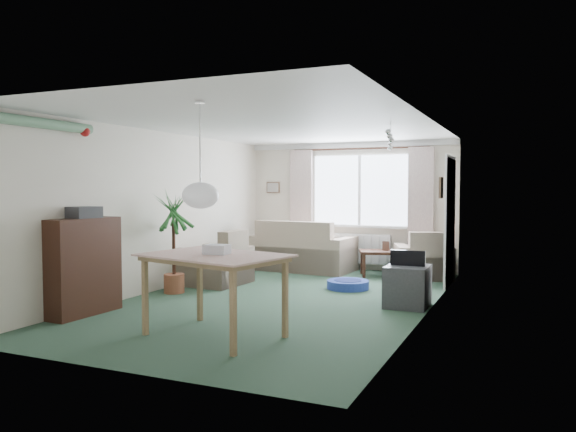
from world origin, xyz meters
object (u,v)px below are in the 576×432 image
at_px(coffee_table, 388,263).
at_px(houseplant, 174,242).
at_px(sofa, 303,245).
at_px(pet_bed, 348,285).
at_px(bookshelf, 83,266).
at_px(armchair_corner, 423,254).
at_px(dining_table, 215,296).
at_px(armchair_left, 215,257).
at_px(tv_cube, 407,286).

distance_m(coffee_table, houseplant, 3.83).
bearing_deg(sofa, pet_bed, 135.34).
xyz_separation_m(coffee_table, bookshelf, (-2.72, -4.44, 0.37)).
bearing_deg(armchair_corner, dining_table, 55.18).
bearing_deg(houseplant, pet_bed, 30.74).
height_order(armchair_left, dining_table, armchair_left).
xyz_separation_m(coffee_table, dining_table, (-0.73, -4.66, 0.20)).
bearing_deg(armchair_left, sofa, 163.03).
bearing_deg(pet_bed, tv_cube, -39.98).
xyz_separation_m(sofa, armchair_corner, (2.23, -0.02, -0.06)).
height_order(sofa, pet_bed, sofa).
bearing_deg(dining_table, sofa, 100.87).
distance_m(sofa, tv_cube, 3.48).
bearing_deg(bookshelf, sofa, 79.43).
bearing_deg(tv_cube, sofa, 135.02).
height_order(sofa, tv_cube, sofa).
height_order(bookshelf, tv_cube, bookshelf).
height_order(tv_cube, pet_bed, tv_cube).
bearing_deg(armchair_left, pet_bed, 105.32).
xyz_separation_m(sofa, dining_table, (0.90, -4.71, -0.05)).
height_order(coffee_table, pet_bed, coffee_table).
bearing_deg(dining_table, houseplant, 134.33).
relative_size(sofa, coffee_table, 1.89).
bearing_deg(dining_table, armchair_corner, 74.14).
xyz_separation_m(bookshelf, pet_bed, (2.44, 2.95, -0.53)).
relative_size(dining_table, pet_bed, 2.10).
xyz_separation_m(bookshelf, houseplant, (0.19, 1.61, 0.16)).
bearing_deg(houseplant, coffee_table, 48.14).
relative_size(armchair_corner, dining_table, 0.68).
height_order(armchair_corner, tv_cube, armchair_corner).
bearing_deg(armchair_corner, tv_cube, 76.34).
bearing_deg(coffee_table, houseplant, -131.86).
xyz_separation_m(armchair_corner, armchair_left, (-2.98, -1.94, 0.03)).
bearing_deg(dining_table, pet_bed, 81.80).
height_order(sofa, coffee_table, sofa).
height_order(armchair_corner, bookshelf, bookshelf).
relative_size(armchair_corner, coffee_table, 0.92).
height_order(houseplant, pet_bed, houseplant).
relative_size(tv_cube, pet_bed, 0.92).
relative_size(armchair_left, houseplant, 0.65).
bearing_deg(armchair_left, armchair_corner, 126.78).
relative_size(armchair_left, bookshelf, 0.82).
xyz_separation_m(houseplant, dining_table, (1.79, -1.84, -0.33)).
bearing_deg(coffee_table, bookshelf, -121.51).
distance_m(dining_table, tv_cube, 2.74).
bearing_deg(coffee_table, dining_table, -98.96).
height_order(armchair_left, coffee_table, armchair_left).
height_order(sofa, houseplant, houseplant).
distance_m(armchair_left, pet_bed, 2.18).
distance_m(armchair_left, bookshelf, 2.55).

